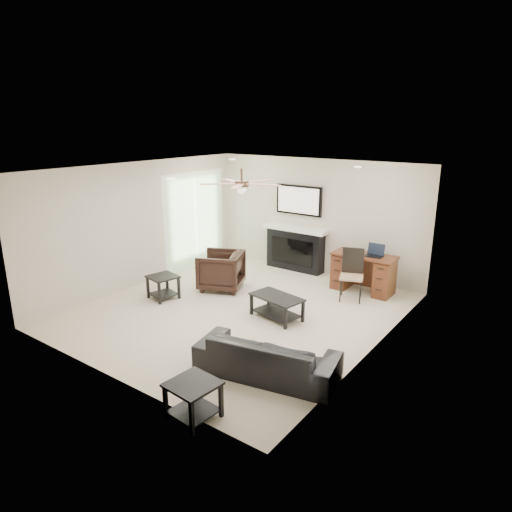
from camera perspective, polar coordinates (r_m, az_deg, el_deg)
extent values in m
plane|color=beige|center=(8.24, -2.09, -6.75)|extent=(5.50, 5.50, 0.00)
cube|color=white|center=(7.61, -2.29, 10.82)|extent=(5.00, 5.50, 0.04)
cube|color=beige|center=(10.08, 7.50, 4.91)|extent=(5.00, 0.04, 2.50)
cube|color=beige|center=(6.01, -18.57, -3.85)|extent=(5.00, 0.04, 2.50)
cube|color=beige|center=(9.54, -14.15, 3.88)|extent=(0.04, 5.50, 2.50)
cube|color=beige|center=(6.65, 15.06, -1.61)|extent=(0.04, 5.50, 2.50)
cube|color=silver|center=(6.76, 14.96, -1.48)|extent=(0.04, 5.10, 2.40)
cube|color=#93BC89|center=(10.59, -7.56, 4.36)|extent=(0.04, 1.80, 2.10)
cylinder|color=#382619|center=(7.72, -1.81, 9.03)|extent=(1.40, 1.40, 0.30)
imported|color=black|center=(6.16, 1.39, -12.38)|extent=(2.00, 1.10, 0.55)
imported|color=black|center=(9.15, -4.40, -1.82)|extent=(1.10, 1.09, 0.77)
cube|color=black|center=(7.84, 2.60, -6.41)|extent=(0.98, 0.66, 0.40)
cube|color=black|center=(5.44, -7.83, -17.46)|extent=(0.56, 0.56, 0.45)
cube|color=black|center=(8.85, -11.51, -3.84)|extent=(0.59, 0.59, 0.45)
cube|color=black|center=(10.20, 4.93, 3.43)|extent=(1.52, 0.34, 1.91)
cube|color=#411510|center=(9.23, 13.24, -2.09)|extent=(1.22, 0.56, 0.76)
cube|color=black|center=(8.71, 11.86, -2.38)|extent=(0.55, 0.56, 0.97)
cube|color=black|center=(9.00, 14.56, 0.64)|extent=(0.33, 0.24, 0.23)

